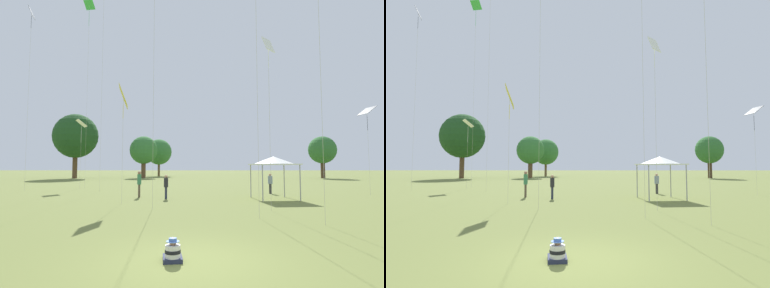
# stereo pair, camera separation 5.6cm
# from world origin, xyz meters

# --- Properties ---
(ground_plane) EXTENTS (300.00, 300.00, 0.00)m
(ground_plane) POSITION_xyz_m (0.00, 0.00, 0.00)
(ground_plane) COLOR olive
(seated_toddler) EXTENTS (0.51, 0.61, 0.55)m
(seated_toddler) POSITION_xyz_m (-0.43, -0.01, 0.21)
(seated_toddler) COLOR #282D47
(seated_toddler) RESTS_ON ground
(person_standing_0) EXTENTS (0.37, 0.37, 1.61)m
(person_standing_0) POSITION_xyz_m (-1.96, 13.11, 0.98)
(person_standing_0) COLOR #282D42
(person_standing_0) RESTS_ON ground
(person_standing_1) EXTENTS (0.49, 0.49, 1.61)m
(person_standing_1) POSITION_xyz_m (5.98, 17.12, 0.96)
(person_standing_1) COLOR black
(person_standing_1) RESTS_ON ground
(person_standing_2) EXTENTS (0.40, 0.40, 1.85)m
(person_standing_2) POSITION_xyz_m (-3.98, 14.19, 1.15)
(person_standing_2) COLOR brown
(person_standing_2) RESTS_ON ground
(canopy_tent) EXTENTS (3.06, 3.06, 2.85)m
(canopy_tent) POSITION_xyz_m (5.30, 13.20, 2.55)
(canopy_tent) COLOR white
(canopy_tent) RESTS_ON ground
(kite_2) EXTENTS (0.69, 1.09, 16.84)m
(kite_2) POSITION_xyz_m (-15.19, 19.33, 15.66)
(kite_2) COLOR #1E2328
(kite_2) RESTS_ON ground
(kite_4) EXTENTS (0.80, 1.46, 7.04)m
(kite_4) POSITION_xyz_m (-4.33, 10.66, 6.32)
(kite_4) COLOR yellow
(kite_4) RESTS_ON ground
(kite_5) EXTENTS (0.78, 0.78, 8.80)m
(kite_5) POSITION_xyz_m (3.79, 7.91, 8.11)
(kite_5) COLOR white
(kite_5) RESTS_ON ground
(kite_6) EXTENTS (1.12, 0.90, 19.66)m
(kite_6) POSITION_xyz_m (-11.31, 23.28, 18.32)
(kite_6) COLOR green
(kite_6) RESTS_ON ground
(kite_8) EXTENTS (1.38, 1.43, 6.79)m
(kite_8) POSITION_xyz_m (-11.35, 22.13, 6.32)
(kite_8) COLOR white
(kite_8) RESTS_ON ground
(kite_9) EXTENTS (1.16, 1.30, 6.85)m
(kite_9) POSITION_xyz_m (13.42, 16.29, 6.41)
(kite_9) COLOR #1E2328
(kite_9) RESTS_ON ground
(distant_tree_0) EXTENTS (4.97, 4.97, 7.67)m
(distant_tree_0) POSITION_xyz_m (23.07, 48.11, 5.12)
(distant_tree_0) COLOR #473323
(distant_tree_0) RESTS_ON ground
(distant_tree_1) EXTENTS (5.61, 5.61, 8.12)m
(distant_tree_1) POSITION_xyz_m (-8.32, 58.54, 5.30)
(distant_tree_1) COLOR brown
(distant_tree_1) RESTS_ON ground
(distant_tree_2) EXTENTS (5.23, 5.23, 7.85)m
(distant_tree_2) POSITION_xyz_m (-10.04, 49.28, 5.18)
(distant_tree_2) COLOR brown
(distant_tree_2) RESTS_ON ground
(distant_tree_3) EXTENTS (7.99, 7.99, 11.67)m
(distant_tree_3) POSITION_xyz_m (-22.03, 46.72, 7.64)
(distant_tree_3) COLOR brown
(distant_tree_3) RESTS_ON ground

